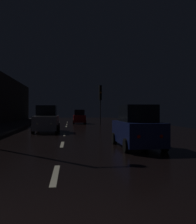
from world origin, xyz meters
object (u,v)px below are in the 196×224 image
object	(u,v)px
traffic_light_far_right	(100,96)
car_distant_taillights	(79,117)
car_parked_right_near	(137,128)
car_approaching_headlights	(47,120)

from	to	relation	value
traffic_light_far_right	car_distant_taillights	world-z (taller)	traffic_light_far_right
car_distant_taillights	car_parked_right_near	world-z (taller)	car_parked_right_near
car_approaching_headlights	car_distant_taillights	size ratio (longest dim) A/B	1.11
car_approaching_headlights	car_distant_taillights	bearing A→B (deg)	166.96
traffic_light_far_right	car_parked_right_near	world-z (taller)	traffic_light_far_right
traffic_light_far_right	car_approaching_headlights	world-z (taller)	traffic_light_far_right
traffic_light_far_right	car_distant_taillights	xyz separation A→B (m)	(-2.58, 3.51, -2.82)
traffic_light_far_right	car_parked_right_near	bearing A→B (deg)	-12.83
car_approaching_headlights	car_parked_right_near	size ratio (longest dim) A/B	1.11
car_distant_taillights	car_parked_right_near	bearing A→B (deg)	-175.68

